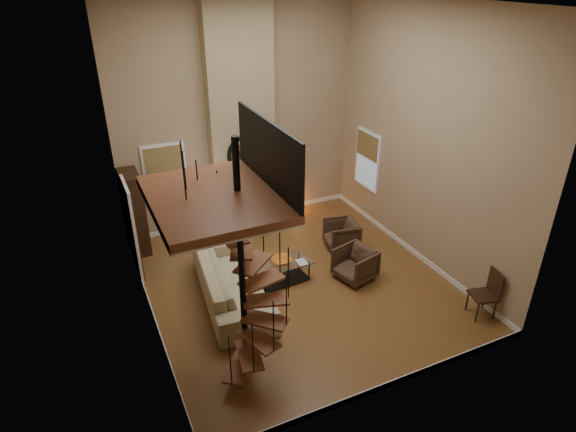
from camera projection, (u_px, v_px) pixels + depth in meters
name	position (u px, v px, depth m)	size (l,w,h in m)	color
ground	(296.00, 282.00, 10.36)	(6.00, 6.50, 0.01)	olive
back_wall	(238.00, 117.00, 11.70)	(6.00, 0.02, 5.50)	tan
front_wall	(403.00, 241.00, 6.47)	(6.00, 0.02, 5.50)	tan
left_wall	(133.00, 189.00, 7.96)	(0.02, 6.50, 5.50)	tan
right_wall	(425.00, 139.00, 10.21)	(0.02, 6.50, 5.50)	tan
ceiling	(298.00, 1.00, 7.82)	(6.00, 6.50, 0.01)	silver
baseboard_back	(243.00, 216.00, 12.93)	(6.00, 0.02, 0.12)	white
baseboard_front	(384.00, 386.00, 7.72)	(6.00, 0.02, 0.12)	white
baseboard_left	(154.00, 318.00, 9.21)	(0.02, 6.50, 0.12)	white
baseboard_right	(410.00, 249.00, 11.44)	(0.02, 6.50, 0.12)	white
chimney_breast	(241.00, 119.00, 11.55)	(1.60, 0.38, 5.50)	tan
hearth	(252.00, 228.00, 12.41)	(1.50, 0.60, 0.04)	black
firebox	(248.00, 205.00, 12.40)	(0.95, 0.02, 0.72)	black
mantel	(248.00, 185.00, 12.06)	(1.70, 0.18, 0.06)	white
mirror_frame	(246.00, 154.00, 11.74)	(0.94, 0.94, 0.10)	black
mirror_disc	(245.00, 154.00, 11.75)	(0.80, 0.80, 0.01)	white
vase_left	(226.00, 182.00, 11.82)	(0.24, 0.24, 0.25)	black
vase_right	(269.00, 175.00, 12.25)	(0.20, 0.20, 0.21)	#1A5C59
window_back	(165.00, 174.00, 11.49)	(1.02, 0.06, 1.52)	white
window_right	(367.00, 159.00, 12.32)	(0.06, 1.02, 1.52)	white
entry_door	(133.00, 230.00, 10.21)	(0.10, 1.05, 2.16)	white
loft	(221.00, 193.00, 6.65)	(1.70, 2.20, 1.09)	brown
spiral_stair	(243.00, 276.00, 7.42)	(1.47, 1.47, 4.06)	black
hutch	(135.00, 213.00, 11.13)	(0.42, 0.89, 1.99)	#321E10
sofa	(231.00, 281.00, 9.70)	(2.90, 1.14, 0.85)	tan
armchair_near	(344.00, 234.00, 11.48)	(0.72, 0.74, 0.68)	#463020
armchair_far	(357.00, 263.00, 10.36)	(0.75, 0.77, 0.70)	#463020
coffee_table	(283.00, 270.00, 10.25)	(1.25, 0.69, 0.45)	silver
bowl	(282.00, 260.00, 10.19)	(0.42, 0.42, 0.11)	orange
book	(301.00, 263.00, 10.17)	(0.21, 0.28, 0.03)	gray
floor_lamp	(211.00, 191.00, 11.12)	(0.37, 0.37, 1.70)	black
accent_lamp	(298.00, 202.00, 13.25)	(0.15, 0.15, 0.55)	orange
side_chair	(488.00, 291.00, 9.17)	(0.54, 0.54, 0.97)	#321E10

